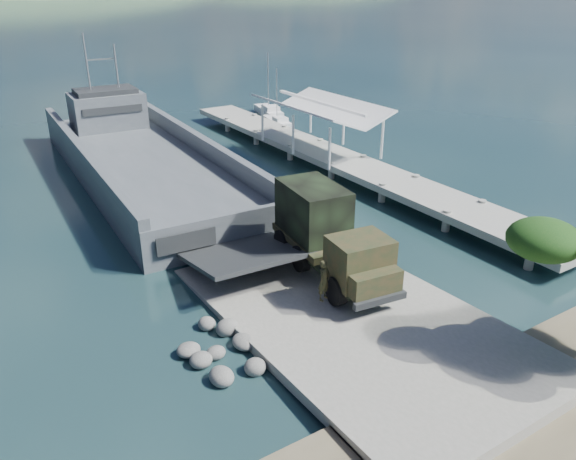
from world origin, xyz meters
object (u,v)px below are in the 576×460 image
Objects in this scene: sailboat_far at (269,112)px; soldier at (324,288)px; pier at (327,148)px; sailboat_near at (277,122)px; landing_craft at (145,167)px; military_truck at (327,234)px.

soldier is at bearing -105.07° from sailboat_far.
pier is 7.14× the size of sailboat_near.
landing_craft is 4.06× the size of military_truck.
soldier is (0.23, -23.73, 0.59)m from landing_craft.
military_truck is 1.50× the size of sailboat_near.
landing_craft is at bearing -143.92° from sailboat_near.
sailboat_far reaches higher than pier.
pier is at bearing -94.53° from sailboat_far.
landing_craft reaches higher than sailboat_far.
military_truck is 39.16m from sailboat_far.
soldier is 0.32× the size of sailboat_near.
pier is 15.16m from sailboat_near.
pier reaches higher than soldier.
sailboat_far is at bearing 78.15° from sailboat_near.
sailboat_far is (1.81, 4.83, 0.05)m from sailboat_near.
sailboat_near reaches higher than military_truck.
soldier is at bearing -109.60° from sailboat_near.
soldier is 42.68m from sailboat_far.
sailboat_far is (19.59, 37.91, -1.11)m from soldier.
sailboat_near is (17.78, 33.08, -1.17)m from soldier.
pier is 22.13× the size of soldier.
pier is 4.75× the size of military_truck.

